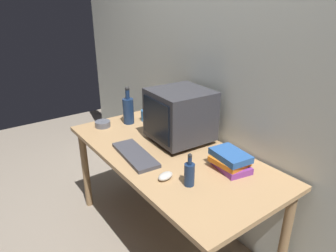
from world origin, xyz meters
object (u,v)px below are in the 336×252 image
object	(u,v)px
computer_mouse	(165,176)
bottle_short	(189,173)
keyboard	(135,155)
crt_monitor	(180,115)
book_stack	(231,161)
mug	(146,115)
bottle_tall	(128,110)
cd_spindle	(103,124)

from	to	relation	value
computer_mouse	bottle_short	xyz separation A→B (m)	(0.12, 0.07, 0.05)
computer_mouse	keyboard	bearing A→B (deg)	168.14
crt_monitor	bottle_short	xyz separation A→B (m)	(0.47, -0.30, -0.12)
computer_mouse	book_stack	bearing A→B (deg)	56.80
keyboard	book_stack	distance (m)	0.60
mug	keyboard	bearing A→B (deg)	-38.87
bottle_tall	cd_spindle	world-z (taller)	bottle_tall
crt_monitor	bottle_tall	size ratio (longest dim) A/B	1.33
mug	cd_spindle	distance (m)	0.36
crt_monitor	bottle_short	size ratio (longest dim) A/B	2.14
crt_monitor	keyboard	world-z (taller)	crt_monitor
bottle_short	book_stack	distance (m)	0.30
book_stack	cd_spindle	xyz separation A→B (m)	(-1.04, -0.33, -0.03)
keyboard	book_stack	xyz separation A→B (m)	(0.46, 0.37, 0.04)
bottle_tall	book_stack	distance (m)	1.00
book_stack	mug	size ratio (longest dim) A/B	2.09
bottle_tall	mug	bearing A→B (deg)	74.29
book_stack	cd_spindle	distance (m)	1.09
bottle_tall	cd_spindle	xyz separation A→B (m)	(-0.05, -0.21, -0.09)
book_stack	bottle_short	bearing A→B (deg)	-93.10
computer_mouse	book_stack	world-z (taller)	book_stack
crt_monitor	bottle_tall	bearing A→B (deg)	-166.09
bottle_tall	bottle_short	size ratio (longest dim) A/B	1.61
crt_monitor	mug	distance (m)	0.49
keyboard	cd_spindle	size ratio (longest dim) A/B	3.50
bottle_short	mug	bearing A→B (deg)	161.23
computer_mouse	mug	bearing A→B (deg)	141.91
keyboard	bottle_tall	world-z (taller)	bottle_tall
bottle_tall	keyboard	bearing A→B (deg)	-25.50
crt_monitor	mug	world-z (taller)	crt_monitor
bottle_tall	bottle_short	bearing A→B (deg)	-10.29
keyboard	book_stack	world-z (taller)	book_stack
crt_monitor	bottle_tall	world-z (taller)	crt_monitor
mug	cd_spindle	bearing A→B (deg)	-104.99
crt_monitor	book_stack	bearing A→B (deg)	-0.09
crt_monitor	cd_spindle	distance (m)	0.67
keyboard	bottle_short	size ratio (longest dim) A/B	2.21
cd_spindle	computer_mouse	bearing A→B (deg)	-2.54
book_stack	computer_mouse	bearing A→B (deg)	-110.58
crt_monitor	book_stack	distance (m)	0.50
keyboard	computer_mouse	bearing A→B (deg)	6.41
crt_monitor	book_stack	world-z (taller)	crt_monitor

